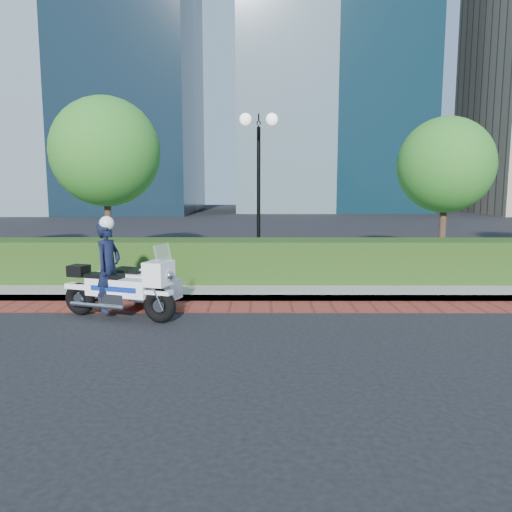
{
  "coord_description": "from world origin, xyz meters",
  "views": [
    {
      "loc": [
        0.99,
        -8.38,
        2.42
      ],
      "look_at": [
        0.94,
        1.85,
        1.0
      ],
      "focal_mm": 35.0,
      "sensor_mm": 36.0,
      "label": 1
    }
  ],
  "objects_px": {
    "tree_c": "(446,165)",
    "police_motorcycle": "(124,281)",
    "lamppost": "(259,167)",
    "tree_b": "(105,152)"
  },
  "relations": [
    {
      "from": "tree_c",
      "to": "police_motorcycle",
      "type": "bearing_deg",
      "value": -145.41
    },
    {
      "from": "lamppost",
      "to": "police_motorcycle",
      "type": "bearing_deg",
      "value": -121.07
    },
    {
      "from": "police_motorcycle",
      "to": "tree_c",
      "type": "bearing_deg",
      "value": 53.38
    },
    {
      "from": "lamppost",
      "to": "tree_b",
      "type": "distance_m",
      "value": 4.71
    },
    {
      "from": "lamppost",
      "to": "tree_c",
      "type": "distance_m",
      "value": 5.65
    },
    {
      "from": "lamppost",
      "to": "tree_c",
      "type": "relative_size",
      "value": 0.98
    },
    {
      "from": "lamppost",
      "to": "police_motorcycle",
      "type": "distance_m",
      "value": 5.49
    },
    {
      "from": "tree_c",
      "to": "police_motorcycle",
      "type": "relative_size",
      "value": 1.89
    },
    {
      "from": "lamppost",
      "to": "tree_b",
      "type": "xyz_separation_m",
      "value": [
        -4.5,
        1.3,
        0.48
      ]
    },
    {
      "from": "tree_b",
      "to": "tree_c",
      "type": "relative_size",
      "value": 1.14
    }
  ]
}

